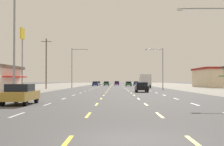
{
  "coord_description": "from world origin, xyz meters",
  "views": [
    {
      "loc": [
        -0.41,
        -9.55,
        1.69
      ],
      "look_at": [
        -0.95,
        43.44,
        2.9
      ],
      "focal_mm": 54.07,
      "sensor_mm": 36.0,
      "label": 1
    }
  ],
  "objects_px": {
    "box_truck_far_right_mid": "(145,80)",
    "sedan_far_left_distant_b": "(98,83)",
    "sedan_inner_left_farther": "(106,83)",
    "sedan_far_left_far": "(95,84)",
    "sedan_far_right_farthest": "(136,83)",
    "streetlight_left_row_0": "(19,37)",
    "sedan_far_left_nearest": "(20,94)",
    "streetlight_right_row_0": "(220,43)",
    "hatchback_center_turn_distant_a": "(117,83)",
    "streetlight_right_row_1": "(161,65)",
    "sedan_inner_right_near": "(142,87)",
    "streetlight_left_row_1": "(74,65)",
    "sedan_inner_right_midfar": "(129,84)",
    "pole_sign_left_row_1": "(22,42)"
  },
  "relations": [
    {
      "from": "sedan_far_left_nearest",
      "to": "sedan_inner_left_farther",
      "type": "bearing_deg",
      "value": 87.64
    },
    {
      "from": "streetlight_right_row_1",
      "to": "sedan_far_left_distant_b",
      "type": "bearing_deg",
      "value": 108.26
    },
    {
      "from": "sedan_far_right_farthest",
      "to": "sedan_far_left_distant_b",
      "type": "height_order",
      "value": "same"
    },
    {
      "from": "sedan_far_left_far",
      "to": "hatchback_center_turn_distant_a",
      "type": "xyz_separation_m",
      "value": [
        7.07,
        13.13,
        0.03
      ]
    },
    {
      "from": "box_truck_far_right_mid",
      "to": "sedan_far_left_distant_b",
      "type": "relative_size",
      "value": 1.6
    },
    {
      "from": "sedan_far_left_distant_b",
      "to": "sedan_inner_left_farther",
      "type": "bearing_deg",
      "value": -73.36
    },
    {
      "from": "sedan_far_left_nearest",
      "to": "pole_sign_left_row_1",
      "type": "relative_size",
      "value": 0.4
    },
    {
      "from": "box_truck_far_right_mid",
      "to": "streetlight_left_row_0",
      "type": "bearing_deg",
      "value": -108.29
    },
    {
      "from": "sedan_inner_right_midfar",
      "to": "pole_sign_left_row_1",
      "type": "xyz_separation_m",
      "value": [
        -21.2,
        -42.5,
        7.99
      ]
    },
    {
      "from": "sedan_far_right_farthest",
      "to": "sedan_far_left_distant_b",
      "type": "distance_m",
      "value": 14.37
    },
    {
      "from": "sedan_far_right_farthest",
      "to": "sedan_far_left_far",
      "type": "bearing_deg",
      "value": -138.65
    },
    {
      "from": "sedan_far_left_nearest",
      "to": "streetlight_right_row_0",
      "type": "xyz_separation_m",
      "value": [
        16.76,
        8.34,
        4.5
      ]
    },
    {
      "from": "streetlight_left_row_0",
      "to": "sedan_inner_right_near",
      "type": "bearing_deg",
      "value": 53.88
    },
    {
      "from": "sedan_inner_left_farther",
      "to": "sedan_far_left_far",
      "type": "bearing_deg",
      "value": -129.3
    },
    {
      "from": "sedan_far_left_far",
      "to": "streetlight_left_row_0",
      "type": "distance_m",
      "value": 77.64
    },
    {
      "from": "sedan_inner_right_near",
      "to": "sedan_inner_left_farther",
      "type": "xyz_separation_m",
      "value": [
        -6.94,
        63.67,
        0.0
      ]
    },
    {
      "from": "streetlight_left_row_0",
      "to": "streetlight_right_row_0",
      "type": "height_order",
      "value": "streetlight_left_row_0"
    },
    {
      "from": "hatchback_center_turn_distant_a",
      "to": "streetlight_right_row_1",
      "type": "bearing_deg",
      "value": -78.61
    },
    {
      "from": "streetlight_left_row_1",
      "to": "streetlight_right_row_1",
      "type": "relative_size",
      "value": 1.0
    },
    {
      "from": "sedan_far_left_nearest",
      "to": "hatchback_center_turn_distant_a",
      "type": "bearing_deg",
      "value": 85.79
    },
    {
      "from": "sedan_inner_right_midfar",
      "to": "sedan_far_left_distant_b",
      "type": "bearing_deg",
      "value": 116.36
    },
    {
      "from": "sedan_far_left_nearest",
      "to": "box_truck_far_right_mid",
      "type": "relative_size",
      "value": 0.62
    },
    {
      "from": "sedan_inner_right_near",
      "to": "pole_sign_left_row_1",
      "type": "relative_size",
      "value": 0.4
    },
    {
      "from": "box_truck_far_right_mid",
      "to": "sedan_inner_right_midfar",
      "type": "bearing_deg",
      "value": 98.23
    },
    {
      "from": "streetlight_left_row_0",
      "to": "streetlight_right_row_0",
      "type": "bearing_deg",
      "value": 0.0
    },
    {
      "from": "sedan_far_left_nearest",
      "to": "streetlight_right_row_0",
      "type": "relative_size",
      "value": 0.51
    },
    {
      "from": "streetlight_left_row_1",
      "to": "sedan_far_left_distant_b",
      "type": "bearing_deg",
      "value": 86.75
    },
    {
      "from": "streetlight_left_row_1",
      "to": "streetlight_right_row_1",
      "type": "height_order",
      "value": "streetlight_left_row_1"
    },
    {
      "from": "sedan_inner_left_farther",
      "to": "sedan_far_left_distant_b",
      "type": "xyz_separation_m",
      "value": [
        -3.45,
        11.53,
        0.0
      ]
    },
    {
      "from": "sedan_far_right_farthest",
      "to": "streetlight_left_row_0",
      "type": "xyz_separation_m",
      "value": [
        -16.71,
        -89.74,
        5.16
      ]
    },
    {
      "from": "sedan_inner_left_farther",
      "to": "sedan_inner_right_midfar",
      "type": "bearing_deg",
      "value": -53.97
    },
    {
      "from": "pole_sign_left_row_1",
      "to": "streetlight_left_row_1",
      "type": "relative_size",
      "value": 1.27
    },
    {
      "from": "sedan_far_right_farthest",
      "to": "streetlight_left_row_0",
      "type": "height_order",
      "value": "streetlight_left_row_0"
    },
    {
      "from": "hatchback_center_turn_distant_a",
      "to": "streetlight_left_row_0",
      "type": "relative_size",
      "value": 0.38
    },
    {
      "from": "sedan_far_right_farthest",
      "to": "streetlight_left_row_0",
      "type": "distance_m",
      "value": 91.43
    },
    {
      "from": "sedan_inner_right_near",
      "to": "sedan_far_left_far",
      "type": "xyz_separation_m",
      "value": [
        -10.45,
        59.39,
        0.0
      ]
    },
    {
      "from": "sedan_far_left_nearest",
      "to": "sedan_inner_right_near",
      "type": "distance_m",
      "value": 28.44
    },
    {
      "from": "sedan_far_right_farthest",
      "to": "hatchback_center_turn_distant_a",
      "type": "distance_m",
      "value": 6.98
    },
    {
      "from": "box_truck_far_right_mid",
      "to": "streetlight_right_row_1",
      "type": "xyz_separation_m",
      "value": [
        2.87,
        -7.08,
        3.41
      ]
    },
    {
      "from": "hatchback_center_turn_distant_a",
      "to": "streetlight_left_row_1",
      "type": "distance_m",
      "value": 48.88
    },
    {
      "from": "sedan_far_left_nearest",
      "to": "streetlight_right_row_1",
      "type": "bearing_deg",
      "value": 71.77
    },
    {
      "from": "sedan_inner_right_midfar",
      "to": "sedan_inner_left_farther",
      "type": "height_order",
      "value": "same"
    },
    {
      "from": "streetlight_left_row_1",
      "to": "box_truck_far_right_mid",
      "type": "bearing_deg",
      "value": 23.09
    },
    {
      "from": "sedan_far_left_nearest",
      "to": "streetlight_right_row_0",
      "type": "distance_m",
      "value": 19.25
    },
    {
      "from": "hatchback_center_turn_distant_a",
      "to": "streetlight_left_row_1",
      "type": "relative_size",
      "value": 0.43
    },
    {
      "from": "sedan_far_left_far",
      "to": "sedan_far_right_farthest",
      "type": "distance_m",
      "value": 18.65
    },
    {
      "from": "sedan_far_left_far",
      "to": "pole_sign_left_row_1",
      "type": "distance_m",
      "value": 49.8
    },
    {
      "from": "sedan_far_right_farthest",
      "to": "pole_sign_left_row_1",
      "type": "distance_m",
      "value": 65.63
    },
    {
      "from": "sedan_inner_left_farther",
      "to": "sedan_far_right_farthest",
      "type": "xyz_separation_m",
      "value": [
        10.5,
        8.04,
        0.0
      ]
    },
    {
      "from": "sedan_far_left_nearest",
      "to": "sedan_inner_right_near",
      "type": "relative_size",
      "value": 1.0
    }
  ]
}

